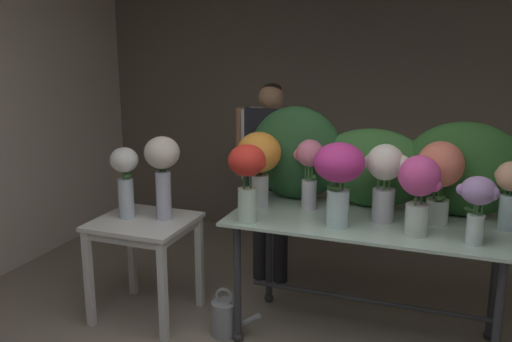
{
  "coord_description": "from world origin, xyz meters",
  "views": [
    {
      "loc": [
        0.83,
        -2.01,
        2.01
      ],
      "look_at": [
        -0.43,
        1.34,
        1.14
      ],
      "focal_mm": 39.96,
      "sensor_mm": 36.0,
      "label": 1
    }
  ],
  "objects_px": {
    "vase_peach_snapdragons": "(509,190)",
    "vase_cream_lisianthus_tall": "(162,165)",
    "vase_rosy_peonies": "(309,166)",
    "vase_coral_lilies": "(440,172)",
    "vase_scarlet_tulips": "(247,173)",
    "vase_fuchsia_freesia": "(418,187)",
    "vase_magenta_dahlias": "(339,172)",
    "vase_ivory_roses": "(385,175)",
    "vase_white_roses_tall": "(125,177)",
    "watering_can": "(225,318)",
    "display_table_glass": "(368,241)",
    "vase_sunset_carnations": "(259,159)",
    "side_table_white": "(144,233)",
    "vase_lilac_stock": "(478,201)",
    "florist": "(271,162)"
  },
  "relations": [
    {
      "from": "vase_rosy_peonies",
      "to": "watering_can",
      "type": "xyz_separation_m",
      "value": [
        -0.47,
        -0.36,
        -1.02
      ]
    },
    {
      "from": "vase_sunset_carnations",
      "to": "vase_rosy_peonies",
      "type": "bearing_deg",
      "value": 13.32
    },
    {
      "from": "vase_lilac_stock",
      "to": "vase_cream_lisianthus_tall",
      "type": "distance_m",
      "value": 2.04
    },
    {
      "from": "side_table_white",
      "to": "vase_cream_lisianthus_tall",
      "type": "distance_m",
      "value": 0.51
    },
    {
      "from": "florist",
      "to": "vase_magenta_dahlias",
      "type": "bearing_deg",
      "value": -49.92
    },
    {
      "from": "vase_cream_lisianthus_tall",
      "to": "vase_lilac_stock",
      "type": "bearing_deg",
      "value": -2.08
    },
    {
      "from": "vase_rosy_peonies",
      "to": "vase_magenta_dahlias",
      "type": "bearing_deg",
      "value": -47.91
    },
    {
      "from": "vase_coral_lilies",
      "to": "vase_lilac_stock",
      "type": "bearing_deg",
      "value": -52.94
    },
    {
      "from": "florist",
      "to": "watering_can",
      "type": "xyz_separation_m",
      "value": [
        0.01,
        -0.95,
        -0.88
      ]
    },
    {
      "from": "vase_scarlet_tulips",
      "to": "vase_cream_lisianthus_tall",
      "type": "bearing_deg",
      "value": 166.3
    },
    {
      "from": "vase_peach_snapdragons",
      "to": "vase_cream_lisianthus_tall",
      "type": "bearing_deg",
      "value": -173.59
    },
    {
      "from": "vase_scarlet_tulips",
      "to": "vase_fuchsia_freesia",
      "type": "height_order",
      "value": "vase_scarlet_tulips"
    },
    {
      "from": "side_table_white",
      "to": "vase_white_roses_tall",
      "type": "relative_size",
      "value": 1.44
    },
    {
      "from": "vase_coral_lilies",
      "to": "vase_peach_snapdragons",
      "type": "xyz_separation_m",
      "value": [
        0.4,
        0.03,
        -0.08
      ]
    },
    {
      "from": "display_table_glass",
      "to": "florist",
      "type": "distance_m",
      "value": 1.18
    },
    {
      "from": "vase_fuchsia_freesia",
      "to": "vase_scarlet_tulips",
      "type": "bearing_deg",
      "value": -172.61
    },
    {
      "from": "vase_peach_snapdragons",
      "to": "vase_cream_lisianthus_tall",
      "type": "height_order",
      "value": "vase_cream_lisianthus_tall"
    },
    {
      "from": "vase_coral_lilies",
      "to": "vase_cream_lisianthus_tall",
      "type": "relative_size",
      "value": 0.88
    },
    {
      "from": "vase_peach_snapdragons",
      "to": "vase_magenta_dahlias",
      "type": "bearing_deg",
      "value": -162.7
    },
    {
      "from": "vase_sunset_carnations",
      "to": "vase_cream_lisianthus_tall",
      "type": "xyz_separation_m",
      "value": [
        -0.65,
        -0.16,
        -0.06
      ]
    },
    {
      "from": "vase_scarlet_tulips",
      "to": "vase_peach_snapdragons",
      "type": "distance_m",
      "value": 1.58
    },
    {
      "from": "vase_ivory_roses",
      "to": "vase_fuchsia_freesia",
      "type": "relative_size",
      "value": 1.04
    },
    {
      "from": "vase_fuchsia_freesia",
      "to": "vase_white_roses_tall",
      "type": "relative_size",
      "value": 0.94
    },
    {
      "from": "vase_magenta_dahlias",
      "to": "vase_scarlet_tulips",
      "type": "bearing_deg",
      "value": -167.94
    },
    {
      "from": "vase_fuchsia_freesia",
      "to": "vase_white_roses_tall",
      "type": "xyz_separation_m",
      "value": [
        -1.98,
        -0.02,
        -0.11
      ]
    },
    {
      "from": "vase_ivory_roses",
      "to": "vase_rosy_peonies",
      "type": "distance_m",
      "value": 0.52
    },
    {
      "from": "vase_sunset_carnations",
      "to": "vase_scarlet_tulips",
      "type": "bearing_deg",
      "value": -82.45
    },
    {
      "from": "florist",
      "to": "vase_white_roses_tall",
      "type": "distance_m",
      "value": 1.18
    },
    {
      "from": "vase_white_roses_tall",
      "to": "watering_can",
      "type": "bearing_deg",
      "value": -4.34
    },
    {
      "from": "vase_rosy_peonies",
      "to": "vase_white_roses_tall",
      "type": "xyz_separation_m",
      "value": [
        -1.25,
        -0.3,
        -0.12
      ]
    },
    {
      "from": "watering_can",
      "to": "side_table_white",
      "type": "bearing_deg",
      "value": 174.8
    },
    {
      "from": "vase_magenta_dahlias",
      "to": "vase_cream_lisianthus_tall",
      "type": "relative_size",
      "value": 0.88
    },
    {
      "from": "vase_sunset_carnations",
      "to": "vase_lilac_stock",
      "type": "bearing_deg",
      "value": -9.51
    },
    {
      "from": "vase_sunset_carnations",
      "to": "vase_magenta_dahlias",
      "type": "height_order",
      "value": "vase_magenta_dahlias"
    },
    {
      "from": "vase_rosy_peonies",
      "to": "vase_cream_lisianthus_tall",
      "type": "height_order",
      "value": "vase_rosy_peonies"
    },
    {
      "from": "vase_sunset_carnations",
      "to": "vase_lilac_stock",
      "type": "distance_m",
      "value": 1.41
    },
    {
      "from": "vase_scarlet_tulips",
      "to": "vase_coral_lilies",
      "type": "relative_size",
      "value": 0.95
    },
    {
      "from": "display_table_glass",
      "to": "vase_coral_lilies",
      "type": "xyz_separation_m",
      "value": [
        0.4,
        0.08,
        0.47
      ]
    },
    {
      "from": "vase_ivory_roses",
      "to": "vase_peach_snapdragons",
      "type": "relative_size",
      "value": 1.17
    },
    {
      "from": "vase_sunset_carnations",
      "to": "vase_magenta_dahlias",
      "type": "bearing_deg",
      "value": -19.67
    },
    {
      "from": "vase_sunset_carnations",
      "to": "vase_scarlet_tulips",
      "type": "height_order",
      "value": "vase_sunset_carnations"
    },
    {
      "from": "display_table_glass",
      "to": "vase_rosy_peonies",
      "type": "relative_size",
      "value": 3.74
    },
    {
      "from": "vase_sunset_carnations",
      "to": "vase_magenta_dahlias",
      "type": "relative_size",
      "value": 0.99
    },
    {
      "from": "vase_magenta_dahlias",
      "to": "vase_coral_lilies",
      "type": "xyz_separation_m",
      "value": [
        0.57,
        0.28,
        -0.01
      ]
    },
    {
      "from": "side_table_white",
      "to": "vase_magenta_dahlias",
      "type": "distance_m",
      "value": 1.49
    },
    {
      "from": "vase_scarlet_tulips",
      "to": "vase_white_roses_tall",
      "type": "bearing_deg",
      "value": 173.63
    },
    {
      "from": "vase_sunset_carnations",
      "to": "vase_white_roses_tall",
      "type": "xyz_separation_m",
      "value": [
        -0.92,
        -0.22,
        -0.15
      ]
    },
    {
      "from": "vase_lilac_stock",
      "to": "vase_peach_snapdragons",
      "type": "height_order",
      "value": "vase_peach_snapdragons"
    },
    {
      "from": "vase_ivory_roses",
      "to": "vase_coral_lilies",
      "type": "height_order",
      "value": "vase_coral_lilies"
    },
    {
      "from": "side_table_white",
      "to": "vase_white_roses_tall",
      "type": "distance_m",
      "value": 0.42
    }
  ]
}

